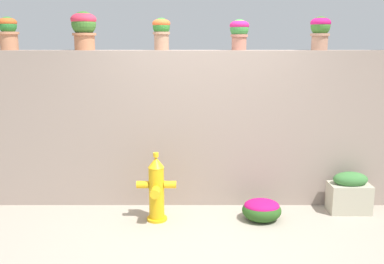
% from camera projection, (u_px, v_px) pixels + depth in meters
% --- Properties ---
extents(ground_plane, '(24.00, 24.00, 0.00)m').
position_uv_depth(ground_plane, '(207.00, 233.00, 4.71)').
color(ground_plane, '#A19585').
extents(stone_wall, '(5.46, 0.39, 1.94)m').
position_uv_depth(stone_wall, '(205.00, 128.00, 5.51)').
color(stone_wall, gray).
rests_on(stone_wall, ground).
extents(potted_plant_0, '(0.25, 0.25, 0.40)m').
position_uv_depth(potted_plant_0, '(10.00, 31.00, 5.30)').
color(potted_plant_0, tan).
rests_on(potted_plant_0, stone_wall).
extents(potted_plant_1, '(0.31, 0.31, 0.46)m').
position_uv_depth(potted_plant_1, '(85.00, 27.00, 5.28)').
color(potted_plant_1, '#B7714C').
rests_on(potted_plant_1, stone_wall).
extents(potted_plant_2, '(0.22, 0.22, 0.39)m').
position_uv_depth(potted_plant_2, '(163.00, 31.00, 5.30)').
color(potted_plant_2, '#AB7B5E').
rests_on(potted_plant_2, stone_wall).
extents(potted_plant_3, '(0.24, 0.24, 0.37)m').
position_uv_depth(potted_plant_3, '(241.00, 31.00, 5.27)').
color(potted_plant_3, '#AD6B57').
rests_on(potted_plant_3, stone_wall).
extents(potted_plant_4, '(0.25, 0.25, 0.40)m').
position_uv_depth(potted_plant_4, '(322.00, 30.00, 5.23)').
color(potted_plant_4, '#AD7A61').
rests_on(potted_plant_4, stone_wall).
extents(fire_hydrant, '(0.46, 0.36, 0.81)m').
position_uv_depth(fire_hydrant, '(158.00, 190.00, 4.99)').
color(fire_hydrant, gold).
rests_on(fire_hydrant, ground).
extents(flower_bush_left, '(0.46, 0.41, 0.26)m').
position_uv_depth(flower_bush_left, '(263.00, 209.00, 5.04)').
color(flower_bush_left, '#2A561E').
rests_on(flower_bush_left, ground).
extents(planter_box, '(0.49, 0.30, 0.51)m').
position_uv_depth(planter_box, '(351.00, 193.00, 5.26)').
color(planter_box, '#B5AF96').
rests_on(planter_box, ground).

